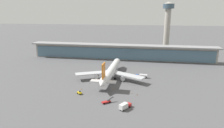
% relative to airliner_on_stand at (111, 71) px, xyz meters
% --- Properties ---
extents(ground_plane, '(1200.00, 1200.00, 0.00)m').
position_rel_airliner_on_stand_xyz_m(ground_plane, '(-1.10, -0.54, -5.36)').
color(ground_plane, '#515154').
extents(airliner_on_stand, '(49.21, 63.82, 17.03)m').
position_rel_airliner_on_stand_xyz_m(airliner_on_stand, '(0.00, 0.00, 0.00)').
color(airliner_on_stand, white).
rests_on(airliner_on_stand, ground).
extents(service_truck_near_nose_red, '(5.90, 7.38, 3.10)m').
position_rel_airliner_on_stand_xyz_m(service_truck_near_nose_red, '(14.92, -43.87, -3.67)').
color(service_truck_near_nose_red, '#B21E1E').
rests_on(service_truck_near_nose_red, ground).
extents(service_truck_under_wing_blue, '(8.81, 3.42, 2.95)m').
position_rel_airliner_on_stand_xyz_m(service_truck_under_wing_blue, '(21.90, 5.37, -3.66)').
color(service_truck_under_wing_blue, '#234C9E').
rests_on(service_truck_under_wing_blue, ground).
extents(service_truck_mid_apron_yellow, '(3.33, 2.98, 2.05)m').
position_rel_airliner_on_stand_xyz_m(service_truck_mid_apron_yellow, '(-12.90, -30.64, -4.49)').
color(service_truck_mid_apron_yellow, yellow).
rests_on(service_truck_mid_apron_yellow, ground).
extents(service_truck_by_tail_red, '(6.07, 5.42, 2.70)m').
position_rel_airliner_on_stand_xyz_m(service_truck_by_tail_red, '(4.84, -39.00, -4.56)').
color(service_truck_by_tail_red, '#B21E1E').
rests_on(service_truck_by_tail_red, ground).
extents(terminal_building, '(183.60, 12.80, 15.20)m').
position_rel_airliner_on_stand_xyz_m(terminal_building, '(-1.10, 59.44, 2.50)').
color(terminal_building, '#9E998E').
rests_on(terminal_building, ground).
extents(control_tower, '(12.00, 12.00, 62.17)m').
position_rel_airliner_on_stand_xyz_m(control_tower, '(45.76, 94.40, 28.66)').
color(control_tower, '#9E998E').
rests_on(control_tower, ground).
extents(safety_cone_alpha, '(0.62, 0.62, 0.70)m').
position_rel_airliner_on_stand_xyz_m(safety_cone_alpha, '(-13.93, -24.03, -5.05)').
color(safety_cone_alpha, orange).
rests_on(safety_cone_alpha, ground).
extents(safety_cone_bravo, '(0.62, 0.62, 0.70)m').
position_rel_airliner_on_stand_xyz_m(safety_cone_bravo, '(20.13, -25.86, -5.05)').
color(safety_cone_bravo, orange).
rests_on(safety_cone_bravo, ground).
extents(safety_cone_charlie, '(0.62, 0.62, 0.70)m').
position_rel_airliner_on_stand_xyz_m(safety_cone_charlie, '(16.92, -24.01, -5.05)').
color(safety_cone_charlie, orange).
rests_on(safety_cone_charlie, ground).
extents(safety_cone_delta, '(0.62, 0.62, 0.70)m').
position_rel_airliner_on_stand_xyz_m(safety_cone_delta, '(5.52, -20.46, -5.05)').
color(safety_cone_delta, orange).
rests_on(safety_cone_delta, ground).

